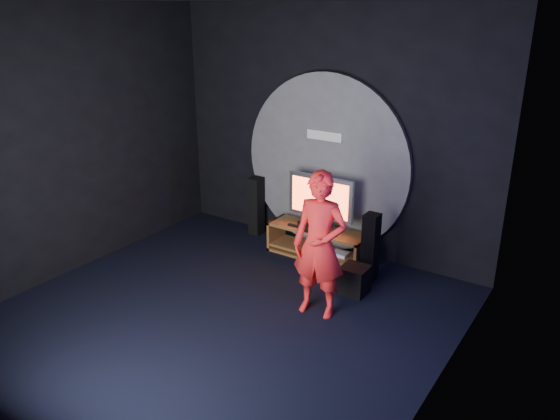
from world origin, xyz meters
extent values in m
plane|color=black|center=(0.00, 0.00, 0.00)|extent=(5.00, 5.00, 0.00)
cube|color=black|center=(0.00, 2.50, 1.75)|extent=(5.00, 0.04, 3.50)
cube|color=black|center=(-2.50, 0.00, 1.75)|extent=(0.04, 5.00, 3.50)
cube|color=black|center=(2.50, 0.00, 1.75)|extent=(0.04, 5.00, 3.50)
cylinder|color=#515156|center=(0.00, 2.44, 1.30)|extent=(2.60, 0.08, 2.60)
cube|color=white|center=(0.00, 2.39, 1.72)|extent=(0.55, 0.03, 0.13)
cube|color=brown|center=(0.12, 2.05, 0.43)|extent=(1.46, 0.45, 0.04)
cube|color=brown|center=(0.12, 2.05, 0.10)|extent=(1.42, 0.42, 0.04)
cube|color=brown|center=(-0.60, 2.05, 0.23)|extent=(0.04, 0.45, 0.45)
cube|color=brown|center=(0.83, 2.05, 0.23)|extent=(0.04, 0.45, 0.45)
cube|color=brown|center=(0.12, 2.05, 0.27)|extent=(0.03, 0.40, 0.29)
cube|color=brown|center=(0.12, 2.05, 0.02)|extent=(1.46, 0.45, 0.04)
cube|color=white|center=(0.50, 2.05, 0.14)|extent=(0.22, 0.16, 0.05)
cube|color=#A9A9B0|center=(0.12, 2.12, 0.47)|extent=(0.36, 0.22, 0.04)
cylinder|color=#A9A9B0|center=(0.12, 2.12, 0.54)|extent=(0.07, 0.07, 0.10)
cube|color=#A9A9B0|center=(0.12, 2.12, 0.90)|extent=(1.01, 0.06, 0.62)
cube|color=#F34E22|center=(0.12, 2.09, 0.90)|extent=(0.90, 0.01, 0.51)
cube|color=black|center=(0.12, 1.90, 0.53)|extent=(0.40, 0.15, 0.15)
cube|color=black|center=(-0.21, 1.93, 0.46)|extent=(0.18, 0.05, 0.02)
cube|color=black|center=(-1.13, 2.28, 0.47)|extent=(0.19, 0.21, 0.93)
cube|color=black|center=(1.04, 1.84, 0.47)|extent=(0.19, 0.21, 0.93)
cube|color=black|center=(1.04, 1.40, 0.18)|extent=(0.33, 0.33, 0.36)
imported|color=red|center=(0.89, 0.74, 0.87)|extent=(0.69, 0.50, 1.75)
camera|label=1|loc=(3.66, -4.25, 3.45)|focal=35.00mm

